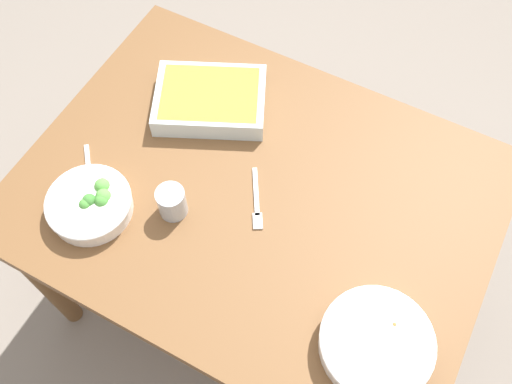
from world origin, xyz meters
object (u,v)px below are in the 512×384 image
(drink_cup, at_px, (172,203))
(baking_dish, at_px, (210,99))
(stew_bowl, at_px, (376,343))
(spoon_by_stew, at_px, (354,343))
(broccoli_bowl, at_px, (90,204))
(spoon_by_broccoli, at_px, (90,180))
(fork_on_table, at_px, (257,203))

(drink_cup, bearing_deg, baking_dish, 104.06)
(stew_bowl, xyz_separation_m, baking_dish, (-0.66, 0.41, 0.00))
(stew_bowl, xyz_separation_m, spoon_by_stew, (-0.04, -0.01, -0.03))
(broccoli_bowl, distance_m, baking_dish, 0.43)
(broccoli_bowl, distance_m, spoon_by_stew, 0.71)
(spoon_by_broccoli, bearing_deg, spoon_by_stew, -4.96)
(spoon_by_stew, relative_size, fork_on_table, 1.07)
(fork_on_table, bearing_deg, baking_dish, 140.54)
(broccoli_bowl, bearing_deg, spoon_by_stew, -0.27)
(fork_on_table, bearing_deg, spoon_by_stew, -30.65)
(stew_bowl, height_order, spoon_by_stew, stew_bowl)
(baking_dish, relative_size, spoon_by_stew, 2.12)
(broccoli_bowl, relative_size, spoon_by_broccoli, 1.47)
(spoon_by_stew, bearing_deg, spoon_by_broccoli, 175.04)
(broccoli_bowl, distance_m, spoon_by_broccoli, 0.09)
(baking_dish, bearing_deg, spoon_by_stew, -34.57)
(stew_bowl, distance_m, broccoli_bowl, 0.76)
(broccoli_bowl, xyz_separation_m, drink_cup, (0.18, 0.09, 0.01))
(stew_bowl, height_order, drink_cup, drink_cup)
(baking_dish, xyz_separation_m, spoon_by_stew, (0.62, -0.42, -0.03))
(baking_dish, distance_m, spoon_by_stew, 0.75)
(stew_bowl, distance_m, spoon_by_stew, 0.05)
(spoon_by_broccoli, bearing_deg, drink_cup, 7.28)
(baking_dish, xyz_separation_m, fork_on_table, (0.26, -0.21, -0.03))
(baking_dish, relative_size, spoon_by_broccoli, 2.51)
(spoon_by_stew, xyz_separation_m, spoon_by_broccoli, (-0.77, 0.07, 0.00))
(spoon_by_broccoli, bearing_deg, broccoli_bowl, -48.17)
(drink_cup, relative_size, spoon_by_broccoli, 0.58)
(broccoli_bowl, bearing_deg, fork_on_table, 30.42)
(stew_bowl, bearing_deg, broccoli_bowl, -179.24)
(spoon_by_broccoli, height_order, fork_on_table, spoon_by_broccoli)
(baking_dish, relative_size, fork_on_table, 2.26)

